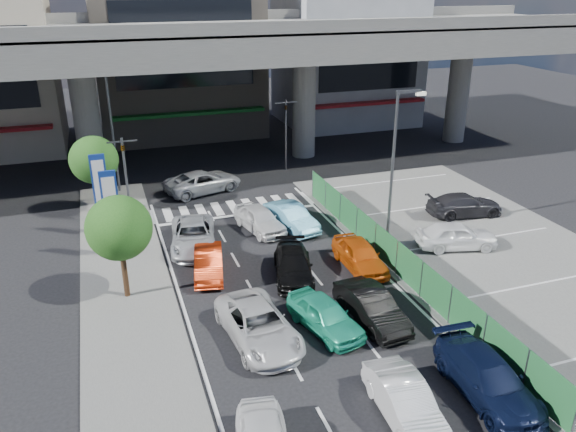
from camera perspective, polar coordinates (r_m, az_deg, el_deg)
name	(u,v)px	position (r m, az deg, el deg)	size (l,w,h in m)	color
ground	(307,316)	(23.94, 1.91, -10.17)	(120.00, 120.00, 0.00)	black
parking_lot	(495,257)	(30.52, 20.27, -3.90)	(12.00, 28.00, 0.06)	#585856
sidewalk_left	(128,296)	(26.18, -15.96, -7.86)	(4.00, 30.00, 0.12)	#585856
fence_run	(408,268)	(26.34, 12.05, -5.14)	(0.16, 22.00, 1.80)	#1E592D
expressway	(198,46)	(41.58, -9.15, 16.71)	(64.00, 14.00, 10.75)	slate
building_center	(176,48)	(52.49, -11.32, 16.40)	(14.00, 10.90, 15.00)	gray
building_east	(346,59)	(56.20, 5.92, 15.57)	(12.00, 10.90, 12.00)	gray
traffic_light_left	(124,160)	(32.06, -16.31, 5.44)	(1.60, 1.24, 5.20)	#595B60
traffic_light_right	(286,117)	(40.84, -0.22, 10.00)	(1.60, 1.24, 5.20)	#595B60
street_lamp_right	(397,153)	(29.78, 10.97, 6.33)	(1.65, 0.22, 8.00)	#595B60
street_lamp_left	(114,121)	(37.65, -17.25, 9.17)	(1.65, 0.22, 8.00)	#595B60
signboard_near	(111,203)	(28.52, -17.58, 1.27)	(0.80, 0.14, 4.70)	#595B60
signboard_far	(100,184)	(31.35, -18.56, 3.09)	(0.80, 0.14, 4.70)	#595B60
tree_near	(119,228)	(24.69, -16.79, -1.20)	(2.80, 2.80, 4.80)	#382314
tree_far	(94,160)	(34.60, -19.12, 5.39)	(2.80, 2.80, 4.80)	#382314
hatch_white_back_mid	(405,402)	(19.17, 11.83, -18.01)	(1.39, 3.99, 1.32)	silver
minivan_navy_back	(488,378)	(20.74, 19.62, -15.28)	(1.93, 4.76, 1.38)	black
sedan_white_mid_left	(259,325)	(22.18, -3.00, -11.03)	(2.29, 4.97, 1.38)	silver
taxi_teal_mid	(325,315)	(22.83, 3.79, -10.03)	(1.57, 3.90, 1.33)	#23AF88
hatch_black_mid_right	(371,307)	(23.52, 8.48, -9.13)	(1.45, 4.15, 1.37)	black
taxi_orange_left	(209,263)	(27.04, -8.07, -4.74)	(1.31, 3.75, 1.24)	red
sedan_black_mid	(293,265)	(26.54, 0.54, -5.04)	(1.74, 4.27, 1.24)	black
taxi_orange_right	(360,255)	(27.56, 7.32, -3.97)	(1.63, 4.05, 1.38)	#C84D0C
wagon_silver_front_left	(193,236)	(29.76, -9.60, -2.01)	(2.27, 4.91, 1.37)	#B4B8BC
sedan_white_front_mid	(260,219)	(31.42, -2.89, -0.30)	(1.63, 4.05, 1.38)	silver
kei_truck_front_right	(291,217)	(31.66, 0.32, -0.11)	(1.44, 4.13, 1.36)	#5EADD0
crossing_wagon_silver	(203,182)	(37.61, -8.62, 3.48)	(2.36, 5.11, 1.42)	#A7AAB0
parked_sedan_white	(457,235)	(30.50, 16.76, -1.90)	(1.67, 4.16, 1.42)	white
parked_sedan_dgrey	(464,205)	(34.92, 17.49, 1.10)	(1.83, 4.50, 1.31)	#28272B
traffic_cone	(374,232)	(30.83, 8.77, -1.61)	(0.36, 0.36, 0.69)	#E24A0C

